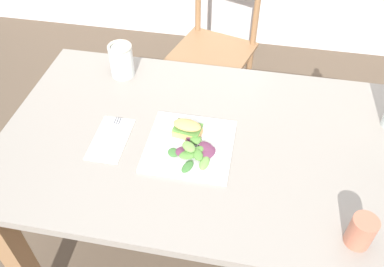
# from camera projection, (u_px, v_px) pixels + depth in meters

# --- Properties ---
(ground_plane) EXTENTS (9.11, 9.11, 0.00)m
(ground_plane) POSITION_uv_depth(u_px,v_px,m) (178.00, 260.00, 1.80)
(ground_plane) COLOR brown
(dining_table) EXTENTS (1.41, 0.82, 0.74)m
(dining_table) POSITION_uv_depth(u_px,v_px,m) (214.00, 165.00, 1.39)
(dining_table) COLOR gray
(dining_table) RESTS_ON ground
(chair_wooden_far) EXTENTS (0.49, 0.49, 0.87)m
(chair_wooden_far) POSITION_uv_depth(u_px,v_px,m) (215.00, 48.00, 2.21)
(chair_wooden_far) COLOR #8E6642
(chair_wooden_far) RESTS_ON ground
(plate_lunch) EXTENTS (0.27, 0.27, 0.01)m
(plate_lunch) POSITION_uv_depth(u_px,v_px,m) (190.00, 146.00, 1.28)
(plate_lunch) COLOR white
(plate_lunch) RESTS_ON dining_table
(sandwich_half_front) EXTENTS (0.10, 0.07, 0.06)m
(sandwich_half_front) POSITION_uv_depth(u_px,v_px,m) (187.00, 128.00, 1.29)
(sandwich_half_front) COLOR tan
(sandwich_half_front) RESTS_ON plate_lunch
(salad_mixed_greens) EXTENTS (0.16, 0.17, 0.04)m
(salad_mixed_greens) POSITION_uv_depth(u_px,v_px,m) (195.00, 151.00, 1.24)
(salad_mixed_greens) COLOR #518438
(salad_mixed_greens) RESTS_ON plate_lunch
(napkin_folded) EXTENTS (0.11, 0.20, 0.00)m
(napkin_folded) POSITION_uv_depth(u_px,v_px,m) (111.00, 138.00, 1.31)
(napkin_folded) COLOR silver
(napkin_folded) RESTS_ON dining_table
(fork_on_napkin) EXTENTS (0.03, 0.19, 0.00)m
(fork_on_napkin) POSITION_uv_depth(u_px,v_px,m) (113.00, 133.00, 1.32)
(fork_on_napkin) COLOR silver
(fork_on_napkin) RESTS_ON napkin_folded
(mason_jar_iced_tea) EXTENTS (0.09, 0.09, 0.13)m
(mason_jar_iced_tea) POSITION_uv_depth(u_px,v_px,m) (122.00, 62.00, 1.52)
(mason_jar_iced_tea) COLOR #995623
(mason_jar_iced_tea) RESTS_ON dining_table
(cup_extra_side) EXTENTS (0.07, 0.07, 0.09)m
(cup_extra_side) POSITION_uv_depth(u_px,v_px,m) (361.00, 231.00, 1.01)
(cup_extra_side) COLOR #B2664C
(cup_extra_side) RESTS_ON dining_table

